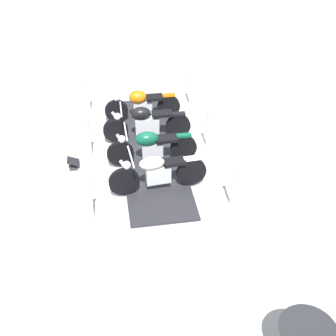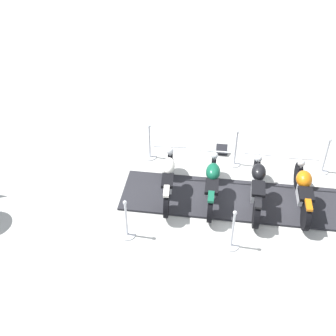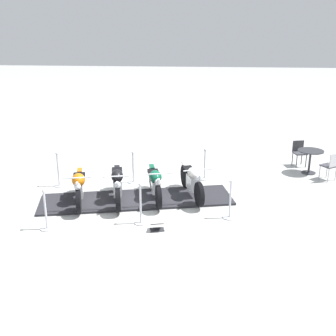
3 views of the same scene
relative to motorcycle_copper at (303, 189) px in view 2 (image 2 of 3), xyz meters
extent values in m
plane|color=silver|center=(-1.50, -0.39, -0.53)|extent=(80.00, 80.00, 0.00)
cube|color=#28282D|center=(-1.50, -0.39, -0.50)|extent=(5.49, 2.60, 0.06)
cylinder|color=black|center=(-0.17, 0.66, -0.15)|extent=(0.26, 0.63, 0.63)
cylinder|color=black|center=(0.19, -0.74, -0.15)|extent=(0.26, 0.63, 0.63)
cube|color=silver|center=(0.01, -0.04, -0.12)|extent=(0.31, 0.53, 0.35)
ellipsoid|color=#D16B0F|center=(-0.02, 0.08, 0.21)|extent=(0.46, 0.55, 0.35)
cube|color=black|center=(0.09, -0.36, 0.16)|extent=(0.42, 0.51, 0.08)
cube|color=#D16B0F|center=(0.19, -0.74, 0.19)|extent=(0.21, 0.37, 0.06)
cylinder|color=silver|center=(-0.15, 0.60, 0.11)|extent=(0.13, 0.26, 0.54)
cylinder|color=silver|center=(-0.14, 0.54, 0.44)|extent=(0.71, 0.21, 0.04)
sphere|color=silver|center=(-0.16, 0.63, 0.24)|extent=(0.18, 0.18, 0.18)
cylinder|color=black|center=(-1.17, 0.51, -0.15)|extent=(0.26, 0.64, 0.63)
cylinder|color=black|center=(-0.83, -1.06, -0.15)|extent=(0.26, 0.64, 0.63)
cube|color=silver|center=(-1.00, -0.27, -0.07)|extent=(0.35, 0.63, 0.44)
ellipsoid|color=black|center=(-1.03, -0.13, 0.28)|extent=(0.42, 0.56, 0.33)
cube|color=black|center=(-0.92, -0.65, 0.24)|extent=(0.39, 0.55, 0.08)
cube|color=black|center=(-0.83, -1.06, 0.19)|extent=(0.22, 0.37, 0.06)
cylinder|color=silver|center=(-1.15, 0.43, 0.12)|extent=(0.13, 0.33, 0.53)
cylinder|color=silver|center=(-1.13, 0.34, 0.44)|extent=(0.74, 0.19, 0.04)
sphere|color=silver|center=(-1.15, 0.44, 0.24)|extent=(0.18, 0.18, 0.18)
cylinder|color=black|center=(-2.18, 0.23, -0.15)|extent=(0.26, 0.64, 0.63)
cylinder|color=black|center=(-1.83, -1.24, -0.15)|extent=(0.26, 0.64, 0.63)
cube|color=silver|center=(-2.01, -0.51, -0.12)|extent=(0.31, 0.52, 0.35)
ellipsoid|color=#0F5138|center=(-2.04, -0.39, 0.20)|extent=(0.45, 0.61, 0.34)
cube|color=black|center=(-1.92, -0.85, 0.15)|extent=(0.41, 0.56, 0.08)
cube|color=#0F5138|center=(-1.83, -1.24, 0.19)|extent=(0.21, 0.37, 0.06)
cylinder|color=silver|center=(-2.17, 0.15, 0.12)|extent=(0.14, 0.31, 0.54)
cylinder|color=silver|center=(-2.15, 0.07, 0.45)|extent=(0.75, 0.22, 0.04)
sphere|color=silver|center=(-2.17, 0.17, 0.25)|extent=(0.18, 0.18, 0.18)
cylinder|color=black|center=(-3.24, -0.03, -0.13)|extent=(0.30, 0.67, 0.67)
cylinder|color=black|center=(-2.79, -1.45, -0.13)|extent=(0.30, 0.67, 0.67)
cube|color=silver|center=(-3.02, -0.74, -0.08)|extent=(0.34, 0.57, 0.41)
ellipsoid|color=silver|center=(-3.06, -0.61, 0.25)|extent=(0.44, 0.61, 0.29)
cube|color=black|center=(-2.91, -1.08, 0.21)|extent=(0.39, 0.53, 0.08)
cube|color=silver|center=(-2.79, -1.45, 0.23)|extent=(0.23, 0.39, 0.06)
cylinder|color=silver|center=(-3.21, -0.11, 0.15)|extent=(0.16, 0.33, 0.56)
cylinder|color=silver|center=(-3.19, -0.20, 0.49)|extent=(0.76, 0.27, 0.04)
sphere|color=silver|center=(-3.22, -0.10, 0.29)|extent=(0.18, 0.18, 0.18)
cylinder|color=silver|center=(-1.83, 1.02, -0.51)|extent=(0.33, 0.33, 0.03)
cylinder|color=silver|center=(-1.83, 1.02, -0.02)|extent=(0.05, 0.05, 0.96)
sphere|color=silver|center=(-1.83, 1.02, 0.50)|extent=(0.09, 0.09, 0.09)
cylinder|color=silver|center=(-4.03, 0.51, -0.51)|extent=(0.35, 0.35, 0.03)
cylinder|color=silver|center=(-4.03, 0.51, -0.04)|extent=(0.05, 0.05, 0.92)
sphere|color=silver|center=(-4.03, 0.51, 0.45)|extent=(0.09, 0.09, 0.09)
cylinder|color=silver|center=(0.37, 1.53, -0.51)|extent=(0.33, 0.33, 0.03)
cylinder|color=silver|center=(0.37, 1.53, -0.04)|extent=(0.05, 0.05, 0.92)
sphere|color=silver|center=(0.37, 1.53, 0.45)|extent=(0.09, 0.09, 0.09)
cylinder|color=silver|center=(-1.18, -1.80, -0.51)|extent=(0.35, 0.35, 0.03)
cylinder|color=silver|center=(-1.18, -1.80, -0.05)|extent=(0.05, 0.05, 0.91)
sphere|color=silver|center=(-1.18, -1.80, 0.45)|extent=(0.09, 0.09, 0.09)
cylinder|color=silver|center=(-3.37, -2.31, -0.51)|extent=(0.36, 0.36, 0.03)
cylinder|color=silver|center=(-3.37, -2.31, -0.05)|extent=(0.05, 0.05, 0.90)
sphere|color=silver|center=(-3.37, -2.31, 0.44)|extent=(0.09, 0.09, 0.09)
cube|color=#333338|center=(-2.27, 1.35, -0.51)|extent=(0.37, 0.27, 0.02)
cube|color=black|center=(-2.27, 1.35, -0.37)|extent=(0.36, 0.34, 0.14)
camera|label=1|loc=(-10.44, -1.49, 5.66)|focal=46.60mm
camera|label=2|loc=(-0.11, -8.30, 6.65)|focal=47.56mm
camera|label=3|loc=(-3.33, 10.42, 4.13)|focal=45.37mm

